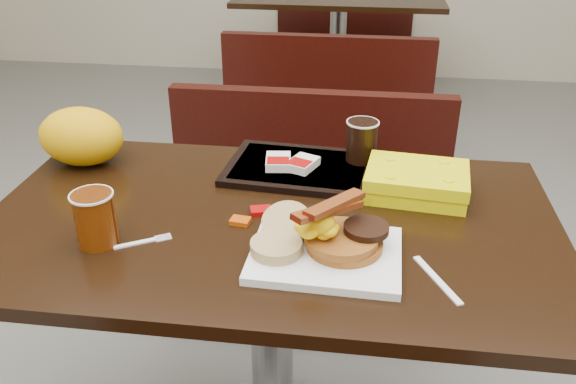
# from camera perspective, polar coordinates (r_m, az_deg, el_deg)

# --- Properties ---
(table_near) EXTENTS (1.20, 0.70, 0.75)m
(table_near) POSITION_cam_1_polar(r_m,az_deg,el_deg) (1.49, -1.50, -15.01)
(table_near) COLOR black
(table_near) RESTS_ON floor
(bench_near_n) EXTENTS (1.00, 0.46, 0.72)m
(bench_near_n) POSITION_cam_1_polar(r_m,az_deg,el_deg) (2.05, 1.51, -1.95)
(bench_near_n) COLOR black
(bench_near_n) RESTS_ON floor
(table_far) EXTENTS (1.20, 0.70, 0.75)m
(table_far) POSITION_cam_1_polar(r_m,az_deg,el_deg) (3.81, 4.68, 12.64)
(table_far) COLOR black
(table_far) RESTS_ON floor
(bench_far_s) EXTENTS (1.00, 0.46, 0.72)m
(bench_far_s) POSITION_cam_1_polar(r_m,az_deg,el_deg) (3.15, 3.90, 9.00)
(bench_far_s) COLOR black
(bench_far_s) RESTS_ON floor
(bench_far_n) EXTENTS (1.00, 0.46, 0.72)m
(bench_far_n) POSITION_cam_1_polar(r_m,az_deg,el_deg) (4.49, 5.22, 14.81)
(bench_far_n) COLOR black
(bench_far_n) RESTS_ON floor
(platter) EXTENTS (0.29, 0.23, 0.02)m
(platter) POSITION_cam_1_polar(r_m,az_deg,el_deg) (1.13, 3.59, -5.99)
(platter) COLOR white
(platter) RESTS_ON table_near
(pancake_stack) EXTENTS (0.15, 0.15, 0.03)m
(pancake_stack) POSITION_cam_1_polar(r_m,az_deg,el_deg) (1.13, 5.39, -4.62)
(pancake_stack) COLOR brown
(pancake_stack) RESTS_ON platter
(sausage_patty) EXTENTS (0.09, 0.09, 0.01)m
(sausage_patty) POSITION_cam_1_polar(r_m,az_deg,el_deg) (1.13, 7.44, -3.46)
(sausage_patty) COLOR black
(sausage_patty) RESTS_ON pancake_stack
(scrambled_eggs) EXTENTS (0.11, 0.11, 0.05)m
(scrambled_eggs) POSITION_cam_1_polar(r_m,az_deg,el_deg) (1.10, 3.10, -3.20)
(scrambled_eggs) COLOR #F8EB04
(scrambled_eggs) RESTS_ON pancake_stack
(bacon_strips) EXTENTS (0.16, 0.17, 0.01)m
(bacon_strips) POSITION_cam_1_polar(r_m,az_deg,el_deg) (1.09, 3.83, -1.57)
(bacon_strips) COLOR #460B05
(bacon_strips) RESTS_ON scrambled_eggs
(muffin_bottom) EXTENTS (0.12, 0.12, 0.02)m
(muffin_bottom) POSITION_cam_1_polar(r_m,az_deg,el_deg) (1.11, -1.13, -5.23)
(muffin_bottom) COLOR #A68457
(muffin_bottom) RESTS_ON platter
(muffin_top) EXTENTS (0.11, 0.11, 0.06)m
(muffin_top) POSITION_cam_1_polar(r_m,az_deg,el_deg) (1.16, -0.13, -2.95)
(muffin_top) COLOR #A68457
(muffin_top) RESTS_ON platter
(coffee_cup_near) EXTENTS (0.08, 0.08, 0.11)m
(coffee_cup_near) POSITION_cam_1_polar(r_m,az_deg,el_deg) (1.21, -17.84, -2.45)
(coffee_cup_near) COLOR #833504
(coffee_cup_near) RESTS_ON table_near
(fork) EXTENTS (0.11, 0.07, 0.00)m
(fork) POSITION_cam_1_polar(r_m,az_deg,el_deg) (1.21, -14.37, -4.76)
(fork) COLOR white
(fork) RESTS_ON table_near
(knife) EXTENTS (0.08, 0.14, 0.00)m
(knife) POSITION_cam_1_polar(r_m,az_deg,el_deg) (1.11, 13.98, -8.08)
(knife) COLOR white
(knife) RESTS_ON table_near
(condiment_syrup) EXTENTS (0.04, 0.04, 0.01)m
(condiment_syrup) POSITION_cam_1_polar(r_m,az_deg,el_deg) (1.24, -4.55, -2.76)
(condiment_syrup) COLOR #AF3D07
(condiment_syrup) RESTS_ON table_near
(condiment_ketchup) EXTENTS (0.05, 0.04, 0.01)m
(condiment_ketchup) POSITION_cam_1_polar(r_m,az_deg,el_deg) (1.27, -2.61, -1.78)
(condiment_ketchup) COLOR #8C0504
(condiment_ketchup) RESTS_ON table_near
(tray) EXTENTS (0.37, 0.27, 0.02)m
(tray) POSITION_cam_1_polar(r_m,az_deg,el_deg) (1.45, 1.13, 2.26)
(tray) COLOR black
(tray) RESTS_ON table_near
(hashbrown_sleeve_left) EXTENTS (0.07, 0.09, 0.02)m
(hashbrown_sleeve_left) POSITION_cam_1_polar(r_m,az_deg,el_deg) (1.44, -0.93, 2.90)
(hashbrown_sleeve_left) COLOR silver
(hashbrown_sleeve_left) RESTS_ON tray
(hashbrown_sleeve_right) EXTENTS (0.08, 0.09, 0.02)m
(hashbrown_sleeve_right) POSITION_cam_1_polar(r_m,az_deg,el_deg) (1.43, 1.39, 2.68)
(hashbrown_sleeve_right) COLOR silver
(hashbrown_sleeve_right) RESTS_ON tray
(coffee_cup_far) EXTENTS (0.09, 0.09, 0.10)m
(coffee_cup_far) POSITION_cam_1_polar(r_m,az_deg,el_deg) (1.46, 7.02, 4.82)
(coffee_cup_far) COLOR black
(coffee_cup_far) RESTS_ON tray
(clamshell) EXTENTS (0.24, 0.19, 0.06)m
(clamshell) POSITION_cam_1_polar(r_m,az_deg,el_deg) (1.37, 12.11, 0.96)
(clamshell) COLOR #DBD103
(clamshell) RESTS_ON table_near
(paper_bag) EXTENTS (0.23, 0.18, 0.14)m
(paper_bag) POSITION_cam_1_polar(r_m,az_deg,el_deg) (1.55, -19.04, 5.02)
(paper_bag) COLOR #D39F07
(paper_bag) RESTS_ON table_near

